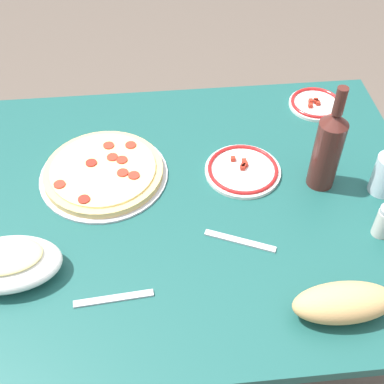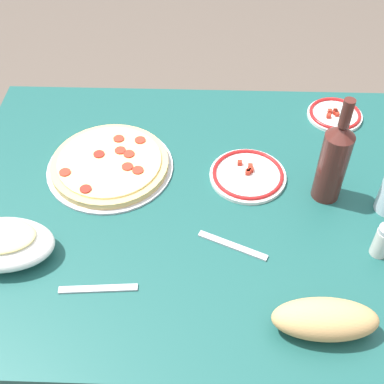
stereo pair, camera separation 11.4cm
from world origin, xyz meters
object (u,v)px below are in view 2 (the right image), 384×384
(side_plate_far, at_px, (248,175))
(bread_loaf, at_px, (325,319))
(pepperoni_pizza, at_px, (110,164))
(baked_pasta_dish, at_px, (1,243))
(wine_bottle, at_px, (334,161))
(dining_table, at_px, (192,232))
(side_plate_near, at_px, (335,114))
(spice_shaker, at_px, (383,241))

(side_plate_far, xyz_separation_m, bread_loaf, (0.13, -0.43, 0.03))
(pepperoni_pizza, height_order, baked_pasta_dish, baked_pasta_dish)
(pepperoni_pizza, relative_size, baked_pasta_dish, 1.40)
(side_plate_far, bearing_deg, baked_pasta_dish, -154.72)
(pepperoni_pizza, bearing_deg, bread_loaf, -42.72)
(pepperoni_pizza, height_order, wine_bottle, wine_bottle)
(dining_table, height_order, bread_loaf, bread_loaf)
(side_plate_near, distance_m, spice_shaker, 0.50)
(dining_table, distance_m, bread_loaf, 0.47)
(dining_table, bearing_deg, side_plate_near, 40.42)
(bread_loaf, bearing_deg, wine_bottle, 80.76)
(side_plate_near, height_order, bread_loaf, bread_loaf)
(dining_table, distance_m, pepperoni_pizza, 0.28)
(dining_table, relative_size, pepperoni_pizza, 3.55)
(baked_pasta_dish, relative_size, spice_shaker, 2.76)
(dining_table, bearing_deg, side_plate_far, 31.21)
(baked_pasta_dish, xyz_separation_m, side_plate_far, (0.56, 0.27, -0.03))
(side_plate_near, bearing_deg, spice_shaker, -87.74)
(pepperoni_pizza, distance_m, side_plate_near, 0.68)
(pepperoni_pizza, bearing_deg, wine_bottle, -8.01)
(bread_loaf, bearing_deg, dining_table, 128.22)
(side_plate_far, bearing_deg, spice_shaker, -39.33)
(baked_pasta_dish, height_order, spice_shaker, spice_shaker)
(wine_bottle, bearing_deg, bread_loaf, -99.24)
(baked_pasta_dish, xyz_separation_m, spice_shaker, (0.85, 0.03, 0.00))
(side_plate_far, bearing_deg, wine_bottle, -16.17)
(side_plate_near, xyz_separation_m, side_plate_far, (-0.27, -0.26, -0.00))
(pepperoni_pizza, distance_m, bread_loaf, 0.68)
(dining_table, relative_size, spice_shaker, 13.70)
(baked_pasta_dish, xyz_separation_m, wine_bottle, (0.76, 0.21, 0.08))
(spice_shaker, bearing_deg, pepperoni_pizza, 158.38)
(pepperoni_pizza, distance_m, side_plate_far, 0.37)
(pepperoni_pizza, bearing_deg, dining_table, -26.30)
(wine_bottle, relative_size, side_plate_far, 1.46)
(side_plate_near, bearing_deg, bread_loaf, -101.12)
(bread_loaf, xyz_separation_m, spice_shaker, (0.16, 0.20, 0.00))
(side_plate_near, distance_m, side_plate_far, 0.38)
(dining_table, height_order, pepperoni_pizza, pepperoni_pizza)
(dining_table, xyz_separation_m, bread_loaf, (0.27, -0.35, 0.17))
(dining_table, relative_size, side_plate_far, 5.95)
(side_plate_far, distance_m, spice_shaker, 0.37)
(pepperoni_pizza, distance_m, spice_shaker, 0.70)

